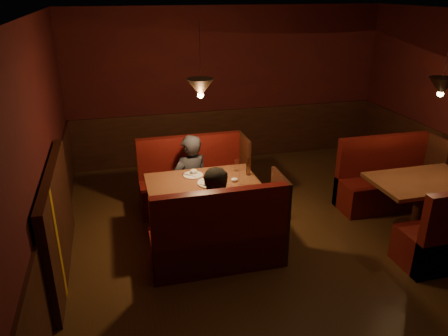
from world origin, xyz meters
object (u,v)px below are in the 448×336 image
object	(u,v)px
main_bench_far	(194,185)
second_bench_far	(386,184)
main_table	(204,193)
second_table	(421,193)
main_bench_near	(220,242)
diner_b	(219,202)
diner_a	(190,164)

from	to	relation	value
main_bench_far	second_bench_far	world-z (taller)	main_bench_far
main_table	second_table	distance (m)	2.98
main_bench_far	main_bench_near	world-z (taller)	same
main_bench_near	second_table	bearing A→B (deg)	2.93
second_bench_far	main_bench_near	bearing A→B (deg)	-161.47
second_table	second_bench_far	distance (m)	0.86
diner_b	main_table	bearing A→B (deg)	102.29
main_table	main_bench_far	distance (m)	0.88
second_table	diner_b	bearing A→B (deg)	178.56
main_table	main_bench_far	world-z (taller)	main_bench_far
main_bench_far	diner_b	bearing A→B (deg)	-88.14
main_bench_near	main_table	bearing A→B (deg)	91.09
diner_a	diner_b	distance (m)	1.25
main_table	main_bench_near	xyz separation A→B (m)	(0.02, -0.84, -0.26)
main_table	diner_b	distance (m)	0.65
main_table	diner_a	xyz separation A→B (m)	(-0.07, 0.62, 0.19)
diner_a	diner_b	size ratio (longest dim) A/B	1.02
second_bench_far	diner_b	world-z (taller)	diner_b
diner_a	diner_b	world-z (taller)	diner_a
main_table	diner_a	distance (m)	0.65
main_bench_far	diner_b	xyz separation A→B (m)	(0.05, -1.46, 0.43)
diner_a	main_bench_far	bearing A→B (deg)	-128.63
main_table	diner_b	bearing A→B (deg)	-84.17
main_bench_far	diner_a	world-z (taller)	diner_a
main_table	main_bench_near	distance (m)	0.88
second_table	main_bench_far	bearing A→B (deg)	151.97
main_table	main_bench_far	size ratio (longest dim) A/B	0.91
main_bench_near	diner_a	distance (m)	1.53
second_bench_far	main_table	bearing A→B (deg)	-177.37
main_bench_near	diner_a	size ratio (longest dim) A/B	1.02
main_table	second_bench_far	xyz separation A→B (m)	(2.93, 0.13, -0.26)
main_table	main_bench_far	xyz separation A→B (m)	(0.02, 0.84, -0.26)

